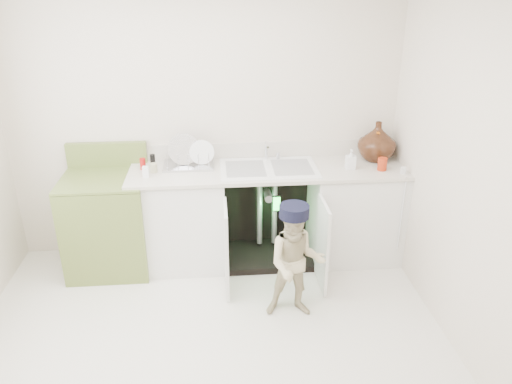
{
  "coord_description": "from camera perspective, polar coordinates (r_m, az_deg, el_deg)",
  "views": [
    {
      "loc": [
        0.08,
        -2.86,
        2.48
      ],
      "look_at": [
        0.39,
        0.7,
        0.9
      ],
      "focal_mm": 35.0,
      "sensor_mm": 36.0,
      "label": 1
    }
  ],
  "objects": [
    {
      "name": "counter_run",
      "position": [
        4.56,
        1.91,
        -2.15
      ],
      "size": [
        2.44,
        1.02,
        1.26
      ],
      "color": "silver",
      "rests_on": "ground"
    },
    {
      "name": "avocado_stove",
      "position": [
        4.62,
        -16.52,
        -3.25
      ],
      "size": [
        0.7,
        0.65,
        1.09
      ],
      "color": "olive",
      "rests_on": "ground"
    },
    {
      "name": "room_shell",
      "position": [
        3.11,
        -6.12,
        0.41
      ],
      "size": [
        6.0,
        5.5,
        1.26
      ],
      "color": "beige",
      "rests_on": "ground"
    },
    {
      "name": "ground",
      "position": [
        3.78,
        -5.27,
        -17.22
      ],
      "size": [
        3.5,
        3.5,
        0.0
      ],
      "primitive_type": "plane",
      "color": "silver",
      "rests_on": "ground"
    },
    {
      "name": "repair_worker",
      "position": [
        3.82,
        4.58,
        -7.93
      ],
      "size": [
        0.48,
        0.72,
        0.93
      ],
      "rotation": [
        0.0,
        0.0,
        -0.09
      ],
      "color": "beige",
      "rests_on": "ground"
    }
  ]
}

